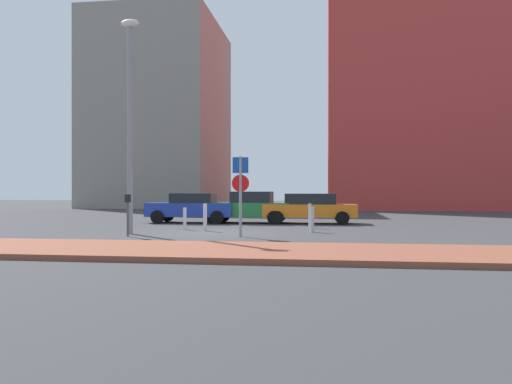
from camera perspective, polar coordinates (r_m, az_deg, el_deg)
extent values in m
plane|color=#38383A|center=(19.15, -4.66, -4.63)|extent=(120.00, 120.00, 0.00)
cube|color=brown|center=(13.19, -10.57, -6.51)|extent=(40.00, 3.54, 0.14)
cube|color=#1E389E|center=(25.18, -7.35, -1.99)|extent=(4.34, 1.75, 0.68)
cube|color=black|center=(25.14, -7.12, -0.68)|extent=(2.09, 1.57, 0.47)
cylinder|color=black|center=(24.80, -11.11, -2.80)|extent=(0.64, 0.23, 0.64)
cylinder|color=black|center=(26.39, -9.99, -2.62)|extent=(0.64, 0.23, 0.64)
cylinder|color=black|center=(24.05, -4.45, -2.89)|extent=(0.64, 0.23, 0.64)
cylinder|color=black|center=(25.69, -3.71, -2.70)|extent=(0.64, 0.23, 0.64)
cube|color=#237238|center=(24.88, -1.16, -1.99)|extent=(4.41, 1.85, 0.69)
cube|color=black|center=(24.82, -0.44, -0.57)|extent=(1.96, 1.69, 0.54)
cylinder|color=black|center=(24.30, -5.00, -2.86)|extent=(0.64, 0.22, 0.64)
cylinder|color=black|center=(26.08, -4.08, -2.65)|extent=(0.64, 0.22, 0.64)
cylinder|color=black|center=(23.79, 2.04, -2.92)|extent=(0.64, 0.22, 0.64)
cylinder|color=black|center=(25.61, 2.48, -2.70)|extent=(0.64, 0.22, 0.64)
cube|color=orange|center=(24.53, 6.09, -2.10)|extent=(4.52, 1.81, 0.62)
cube|color=black|center=(24.52, 6.17, -0.78)|extent=(2.45, 1.62, 0.51)
cylinder|color=black|center=(23.76, 2.41, -2.93)|extent=(0.65, 0.24, 0.64)
cylinder|color=black|center=(25.44, 2.67, -2.72)|extent=(0.65, 0.24, 0.64)
cylinder|color=black|center=(23.75, 9.77, -2.93)|extent=(0.65, 0.24, 0.64)
cylinder|color=black|center=(25.43, 9.54, -2.73)|extent=(0.65, 0.24, 0.64)
cylinder|color=gray|center=(17.42, -1.77, -0.52)|extent=(0.10, 0.10, 2.79)
cube|color=#1447B7|center=(17.44, -1.77, 3.06)|extent=(0.55, 0.13, 0.55)
cylinder|color=red|center=(17.42, -1.77, 1.00)|extent=(0.60, 0.13, 0.60)
cylinder|color=#4C4C51|center=(18.08, -14.34, -3.03)|extent=(0.08, 0.08, 1.19)
cube|color=black|center=(18.05, -14.34, -0.70)|extent=(0.18, 0.14, 0.28)
cylinder|color=gray|center=(19.28, -14.09, 6.76)|extent=(0.20, 0.20, 7.63)
ellipsoid|color=silver|center=(20.12, -14.10, 18.05)|extent=(0.70, 0.36, 0.30)
cylinder|color=#B7B7BC|center=(21.60, 6.14, -2.70)|extent=(0.13, 0.13, 1.05)
cylinder|color=#B7B7BC|center=(20.74, -8.09, -3.01)|extent=(0.14, 0.14, 0.91)
cylinder|color=#B7B7BC|center=(20.04, -5.80, -2.87)|extent=(0.15, 0.15, 1.08)
cylinder|color=#B7B7BC|center=(19.42, 6.37, -3.14)|extent=(0.17, 0.17, 0.97)
cube|color=#BF3833|center=(50.49, 19.38, 15.15)|extent=(18.93, 15.08, 29.33)
cube|color=gray|center=(51.91, -10.74, 8.47)|extent=(11.66, 13.95, 18.20)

